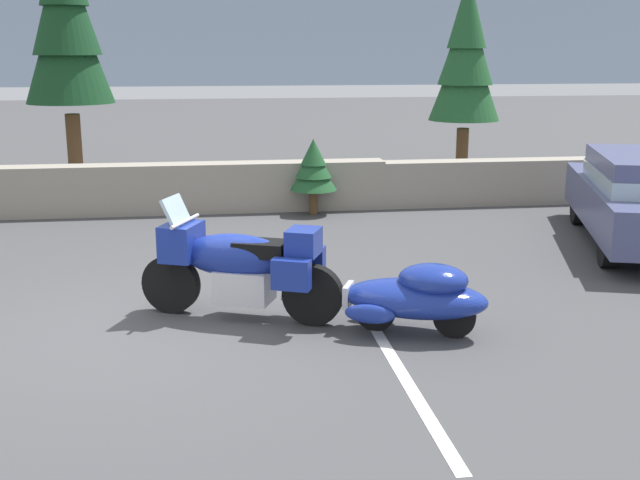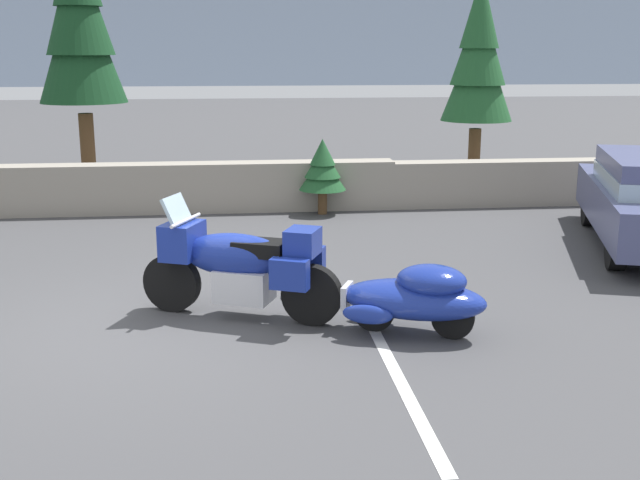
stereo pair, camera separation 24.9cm
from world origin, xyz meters
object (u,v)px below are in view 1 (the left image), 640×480
(pine_tree_tall, at_px, (65,15))
(pine_tree_secondary, at_px, (466,55))
(car_shaped_trailer, at_px, (416,296))
(touring_motorcycle, at_px, (239,264))

(pine_tree_tall, relative_size, pine_tree_secondary, 1.28)
(pine_tree_tall, xyz_separation_m, pine_tree_secondary, (7.99, -0.40, -0.77))
(car_shaped_trailer, bearing_deg, pine_tree_secondary, 69.34)
(touring_motorcycle, xyz_separation_m, car_shaped_trailer, (1.79, -0.74, -0.21))
(touring_motorcycle, bearing_deg, car_shaped_trailer, -22.56)
(pine_tree_tall, bearing_deg, car_shaped_trailer, -61.92)
(car_shaped_trailer, relative_size, pine_tree_tall, 0.39)
(car_shaped_trailer, height_order, pine_tree_secondary, pine_tree_secondary)
(car_shaped_trailer, xyz_separation_m, pine_tree_tall, (-4.77, 8.94, 3.12))
(pine_tree_tall, bearing_deg, touring_motorcycle, -70.03)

